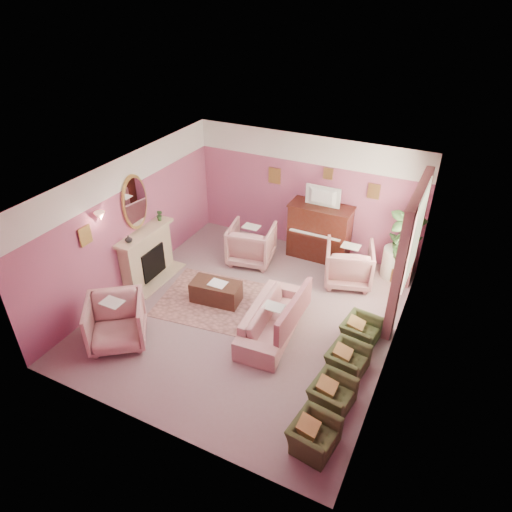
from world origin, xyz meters
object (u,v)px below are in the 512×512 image
at_px(floral_armchair_left, 251,242).
at_px(olive_chair_d, 361,328).
at_px(floral_armchair_front, 116,320).
at_px(olive_chair_c, 348,357).
at_px(television, 322,196).
at_px(olive_chair_a, 314,432).
at_px(piano, 319,232).
at_px(olive_chair_b, 332,391).
at_px(sofa, 273,314).
at_px(side_table, 394,262).
at_px(floral_armchair_right, 349,262).
at_px(coffee_table, 216,292).

height_order(floral_armchair_left, olive_chair_d, floral_armchair_left).
xyz_separation_m(floral_armchair_left, floral_armchair_front, (-0.93, -3.56, 0.00)).
xyz_separation_m(floral_armchair_front, olive_chair_c, (3.96, 1.17, -0.21)).
distance_m(television, floral_armchair_left, 1.91).
bearing_deg(olive_chair_a, olive_chair_d, 90.00).
bearing_deg(floral_armchair_left, olive_chair_a, -53.09).
height_order(piano, floral_armchair_left, piano).
relative_size(olive_chair_a, olive_chair_c, 1.00).
distance_m(piano, floral_armchair_left, 1.61).
bearing_deg(olive_chair_b, sofa, 142.73).
relative_size(floral_armchair_left, side_table, 1.46).
height_order(floral_armchair_right, floral_armchair_front, same).
xyz_separation_m(coffee_table, floral_armchair_right, (2.22, 1.87, 0.28)).
distance_m(olive_chair_a, side_table, 4.88).
bearing_deg(coffee_table, television, 63.19).
distance_m(floral_armchair_right, olive_chair_b, 3.47).
relative_size(sofa, floral_armchair_front, 2.02).
distance_m(coffee_table, side_table, 3.99).
xyz_separation_m(piano, coffee_table, (-1.28, -2.59, -0.43)).
height_order(sofa, side_table, sofa).
distance_m(coffee_table, sofa, 1.49).
relative_size(television, olive_chair_c, 1.15).
bearing_deg(olive_chair_d, side_table, 88.20).
xyz_separation_m(olive_chair_b, olive_chair_d, (0.00, 1.64, 0.00)).
distance_m(olive_chair_b, side_table, 4.06).
distance_m(coffee_table, floral_armchair_left, 1.74).
distance_m(television, olive_chair_c, 3.87).
xyz_separation_m(floral_armchair_front, olive_chair_d, (3.96, 1.99, -0.21)).
bearing_deg(olive_chair_b, olive_chair_c, 90.00).
bearing_deg(floral_armchair_front, floral_armchair_right, 49.36).
distance_m(floral_armchair_left, side_table, 3.23).
bearing_deg(floral_armchair_front, coffee_table, 62.23).
distance_m(piano, television, 0.95).
height_order(piano, coffee_table, piano).
distance_m(floral_armchair_left, olive_chair_a, 5.06).
bearing_deg(piano, floral_armchair_left, -146.62).
bearing_deg(side_table, television, -179.68).
height_order(television, olive_chair_d, television).
bearing_deg(television, floral_armchair_front, -117.22).
height_order(floral_armchair_right, olive_chair_a, floral_armchair_right).
bearing_deg(floral_armchair_right, television, 144.38).
bearing_deg(coffee_table, olive_chair_c, -12.99).
height_order(floral_armchair_left, floral_armchair_front, same).
xyz_separation_m(piano, olive_chair_b, (1.70, -4.10, -0.35)).
relative_size(floral_armchair_front, olive_chair_d, 1.46).
distance_m(piano, olive_chair_c, 3.71).
height_order(sofa, olive_chair_c, sofa).
height_order(coffee_table, floral_armchair_left, floral_armchair_left).
relative_size(television, side_table, 1.14).
bearing_deg(side_table, floral_armchair_right, -140.93).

